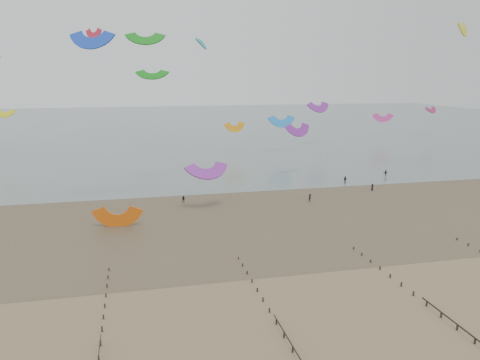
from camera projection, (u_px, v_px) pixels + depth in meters
ground at (228, 301)px, 54.94m from camera, size 500.00×500.00×0.00m
sea_and_shore at (170, 218)px, 86.77m from camera, size 500.00×665.00×0.03m
kitesurfers at (316, 185)px, 108.54m from camera, size 164.59×20.28×1.82m
grounded_kite at (118, 226)px, 81.85m from camera, size 7.85×6.46×3.98m
kites_airborne at (142, 95)px, 132.10m from camera, size 232.66×103.41×38.03m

